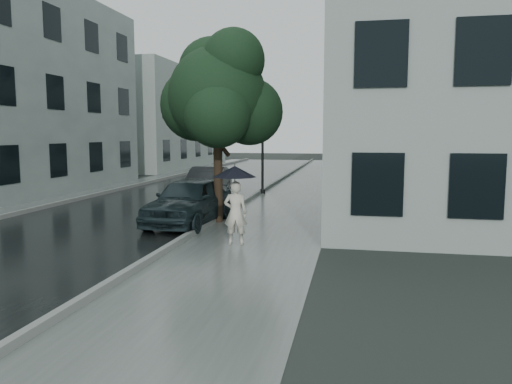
% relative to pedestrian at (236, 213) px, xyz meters
% --- Properties ---
extents(ground, '(120.00, 120.00, 0.00)m').
position_rel_pedestrian_xyz_m(ground, '(0.15, -1.48, -0.81)').
color(ground, black).
rests_on(ground, ground).
extents(sidewalk, '(3.50, 60.00, 0.01)m').
position_rel_pedestrian_xyz_m(sidewalk, '(0.40, 10.52, -0.81)').
color(sidewalk, slate).
rests_on(sidewalk, ground).
extents(kerb_near, '(0.15, 60.00, 0.15)m').
position_rel_pedestrian_xyz_m(kerb_near, '(-1.42, 10.52, -0.73)').
color(kerb_near, slate).
rests_on(kerb_near, ground).
extents(asphalt_road, '(6.85, 60.00, 0.00)m').
position_rel_pedestrian_xyz_m(asphalt_road, '(-4.92, 10.52, -0.81)').
color(asphalt_road, black).
rests_on(asphalt_road, ground).
extents(kerb_far, '(0.15, 60.00, 0.15)m').
position_rel_pedestrian_xyz_m(kerb_far, '(-8.42, 10.52, -0.73)').
color(kerb_far, slate).
rests_on(kerb_far, ground).
extents(sidewalk_far, '(1.70, 60.00, 0.01)m').
position_rel_pedestrian_xyz_m(sidewalk_far, '(-9.35, 10.52, -0.81)').
color(sidewalk_far, '#4C5451').
rests_on(sidewalk_far, ground).
extents(building_near, '(7.02, 36.00, 9.00)m').
position_rel_pedestrian_xyz_m(building_near, '(5.62, 18.02, 3.69)').
color(building_near, gray).
rests_on(building_near, ground).
extents(building_far_b, '(7.02, 18.00, 8.00)m').
position_rel_pedestrian_xyz_m(building_far_b, '(-13.62, 28.52, 3.19)').
color(building_far_b, gray).
rests_on(building_far_b, ground).
extents(pedestrian, '(0.63, 0.45, 1.60)m').
position_rel_pedestrian_xyz_m(pedestrian, '(0.00, 0.00, 0.00)').
color(pedestrian, beige).
rests_on(pedestrian, sidewalk).
extents(umbrella, '(1.32, 1.32, 1.10)m').
position_rel_pedestrian_xyz_m(umbrella, '(-0.02, 0.02, 1.04)').
color(umbrella, black).
rests_on(umbrella, ground).
extents(street_tree, '(3.99, 3.62, 5.94)m').
position_rel_pedestrian_xyz_m(street_tree, '(-1.30, 3.18, 3.18)').
color(street_tree, '#332619').
rests_on(street_tree, ground).
extents(lamp_post, '(0.84, 0.36, 4.67)m').
position_rel_pedestrian_xyz_m(lamp_post, '(-1.46, 10.74, 1.88)').
color(lamp_post, black).
rests_on(lamp_post, ground).
extents(car_near, '(2.02, 4.40, 1.46)m').
position_rel_pedestrian_xyz_m(car_near, '(-2.08, 2.52, -0.07)').
color(car_near, '#1A282C').
rests_on(car_near, ground).
extents(car_far, '(1.65, 4.14, 1.34)m').
position_rel_pedestrian_xyz_m(car_far, '(-3.35, 8.65, -0.13)').
color(car_far, '#232528').
rests_on(car_far, ground).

